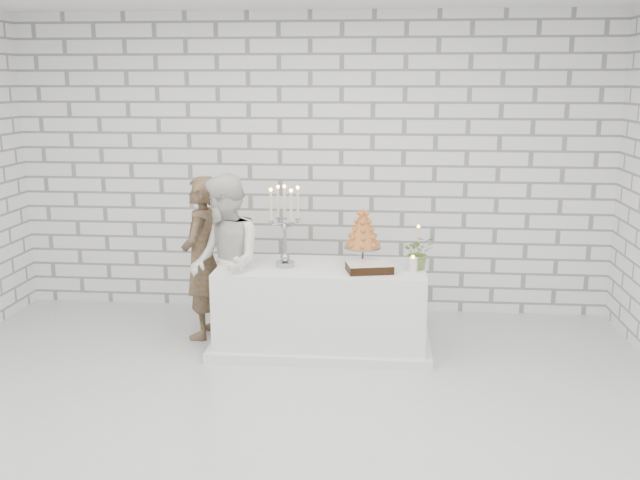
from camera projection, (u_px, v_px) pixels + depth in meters
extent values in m
cube|color=silver|center=(274.00, 414.00, 5.17)|extent=(6.00, 5.00, 0.01)
cube|color=white|center=(310.00, 165.00, 7.27)|extent=(6.00, 0.01, 3.00)
cube|color=white|center=(154.00, 335.00, 2.41)|extent=(6.00, 0.01, 3.00)
cube|color=white|center=(321.00, 307.00, 6.37)|extent=(1.80, 0.80, 0.75)
imported|color=#3D2D20|center=(202.00, 258.00, 6.60)|extent=(0.40, 0.57, 1.50)
imported|color=white|center=(225.00, 263.00, 6.29)|extent=(0.84, 0.92, 1.55)
cube|color=black|center=(369.00, 267.00, 6.10)|extent=(0.42, 0.34, 0.08)
cylinder|color=white|center=(413.00, 265.00, 6.10)|extent=(0.10, 0.10, 0.12)
cylinder|color=beige|center=(418.00, 245.00, 6.37)|extent=(0.07, 0.07, 0.32)
imported|color=#4B682E|center=(419.00, 252.00, 6.17)|extent=(0.29, 0.25, 0.29)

